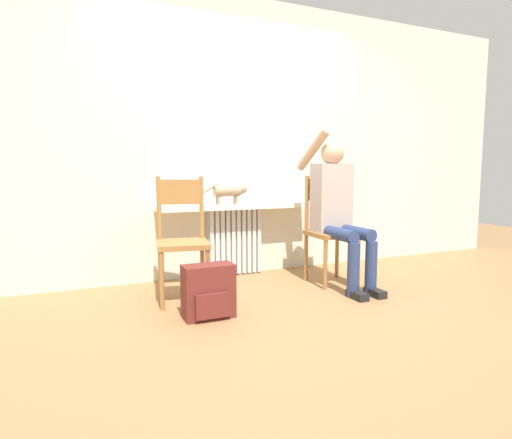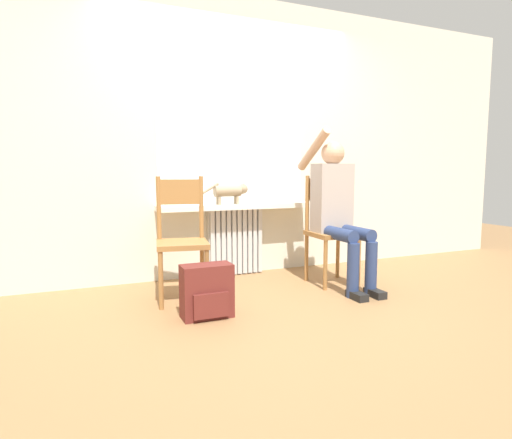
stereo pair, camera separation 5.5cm
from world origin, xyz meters
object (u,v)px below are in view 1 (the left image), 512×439
object	(u,v)px
chair_right	(329,228)
person	(337,205)
chair_left	(182,238)
backpack	(209,292)
cat	(230,191)

from	to	relation	value
chair_right	person	world-z (taller)	person
chair_left	backpack	distance (m)	0.58
cat	backpack	xyz separation A→B (m)	(-0.54, -1.00, -0.66)
chair_right	backpack	distance (m)	1.45
backpack	cat	bearing A→B (deg)	61.58
chair_left	cat	world-z (taller)	chair_left
person	chair_right	bearing A→B (deg)	89.82
backpack	person	bearing A→B (deg)	15.55
chair_left	cat	distance (m)	0.86
person	cat	distance (m)	1.01
chair_left	backpack	xyz separation A→B (m)	(0.06, -0.49, -0.32)
chair_left	person	distance (m)	1.40
chair_left	cat	xyz separation A→B (m)	(0.60, 0.51, 0.34)
person	backpack	xyz separation A→B (m)	(-1.32, -0.37, -0.54)
chair_left	cat	size ratio (longest dim) A/B	2.16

